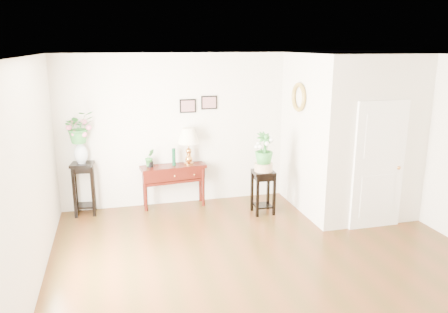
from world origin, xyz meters
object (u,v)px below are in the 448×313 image
object	(u,v)px
plant_stand_a	(84,189)
plant_stand_b	(263,192)
table_lamp	(189,146)
console_table	(174,186)

from	to	relation	value
plant_stand_a	plant_stand_b	world-z (taller)	plant_stand_a
table_lamp	plant_stand_a	xyz separation A→B (m)	(-1.89, 0.00, -0.67)
console_table	table_lamp	world-z (taller)	table_lamp
console_table	table_lamp	distance (m)	0.80
plant_stand_a	console_table	bearing A→B (deg)	0.00
plant_stand_b	table_lamp	bearing A→B (deg)	147.87
plant_stand_b	console_table	bearing A→B (deg)	153.26
plant_stand_a	plant_stand_b	size ratio (longest dim) A/B	1.20
console_table	table_lamp	bearing A→B (deg)	-6.12
table_lamp	plant_stand_a	bearing A→B (deg)	180.00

